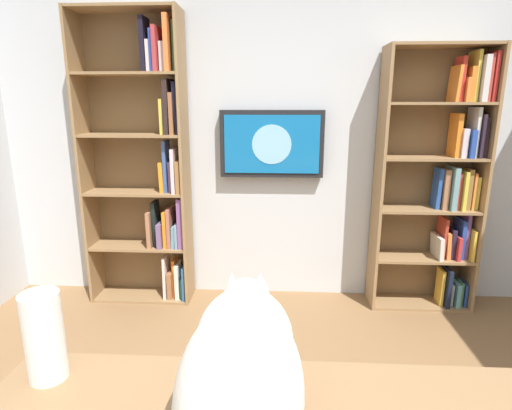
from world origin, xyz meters
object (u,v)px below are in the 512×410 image
bookshelf_left (441,182)px  paper_towel_roll (44,337)px  bookshelf_right (149,165)px  cat (242,373)px  wall_mounted_tv (272,144)px

bookshelf_left → paper_towel_roll: size_ratio=7.24×
bookshelf_right → paper_towel_roll: bookshelf_right is taller
bookshelf_right → paper_towel_roll: size_ratio=8.19×
bookshelf_left → cat: bookshelf_left is taller
bookshelf_left → wall_mounted_tv: bearing=-3.9°
paper_towel_roll → wall_mounted_tv: bearing=-106.0°
bookshelf_right → wall_mounted_tv: (-0.94, -0.08, 0.16)m
cat → paper_towel_roll: 0.63m
cat → paper_towel_roll: (0.59, -0.21, -0.06)m
bookshelf_left → cat: size_ratio=3.07×
bookshelf_right → cat: size_ratio=3.47×
bookshelf_right → cat: 2.45m
bookshelf_left → paper_towel_roll: 2.79m
bookshelf_left → bookshelf_right: size_ratio=0.88×
wall_mounted_tv → paper_towel_roll: size_ratio=2.94×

